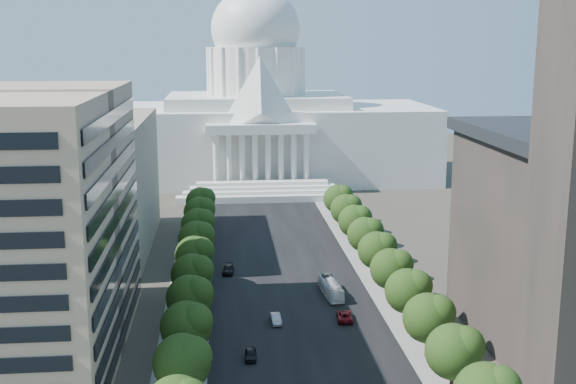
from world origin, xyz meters
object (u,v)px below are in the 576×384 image
object	(u,v)px
car_dark_a	(251,354)
car_dark_b	(228,270)
car_silver	(276,319)
car_red	(345,316)
city_bus	(331,288)

from	to	relation	value
car_dark_a	car_dark_b	distance (m)	41.50
car_dark_a	car_silver	world-z (taller)	car_silver
car_red	car_dark_b	distance (m)	33.67
car_red	car_dark_b	xyz separation A→B (m)	(-19.54, 27.42, 0.02)
car_silver	city_bus	distance (m)	16.72
car_dark_a	car_red	bearing A→B (deg)	42.33
car_dark_a	car_silver	size ratio (longest dim) A/B	0.93
car_silver	car_red	size ratio (longest dim) A/B	0.84
car_red	car_dark_b	size ratio (longest dim) A/B	1.02
car_dark_a	car_red	world-z (taller)	car_red
car_silver	car_red	xyz separation A→B (m)	(11.86, 0.21, 0.00)
car_red	car_dark_a	bearing A→B (deg)	44.63
car_dark_a	city_bus	distance (m)	30.68
car_red	city_bus	bearing A→B (deg)	-82.73
car_dark_b	city_bus	size ratio (longest dim) A/B	0.49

